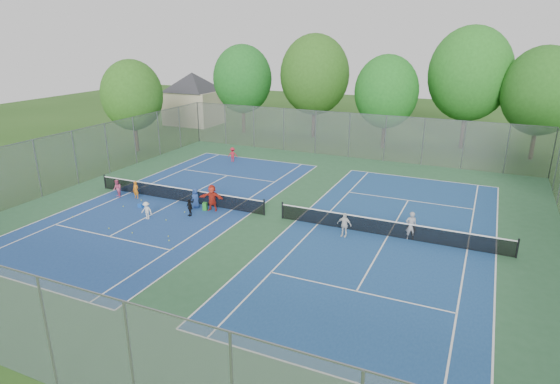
# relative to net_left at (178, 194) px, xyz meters

# --- Properties ---
(ground) EXTENTS (120.00, 120.00, 0.00)m
(ground) POSITION_rel_net_left_xyz_m (7.00, 0.00, -0.46)
(ground) COLOR #274E18
(ground) RESTS_ON ground
(court_pad) EXTENTS (32.00, 32.00, 0.01)m
(court_pad) POSITION_rel_net_left_xyz_m (7.00, 0.00, -0.45)
(court_pad) COLOR #295835
(court_pad) RESTS_ON ground
(court_left) EXTENTS (10.97, 23.77, 0.01)m
(court_left) POSITION_rel_net_left_xyz_m (0.00, 0.00, -0.44)
(court_left) COLOR navy
(court_left) RESTS_ON court_pad
(court_right) EXTENTS (10.97, 23.77, 0.01)m
(court_right) POSITION_rel_net_left_xyz_m (14.00, 0.00, -0.44)
(court_right) COLOR navy
(court_right) RESTS_ON court_pad
(net_left) EXTENTS (12.87, 0.10, 0.91)m
(net_left) POSITION_rel_net_left_xyz_m (0.00, 0.00, 0.00)
(net_left) COLOR black
(net_left) RESTS_ON ground
(net_right) EXTENTS (12.87, 0.10, 0.91)m
(net_right) POSITION_rel_net_left_xyz_m (14.00, 0.00, 0.00)
(net_right) COLOR black
(net_right) RESTS_ON ground
(fence_north) EXTENTS (32.00, 0.10, 4.00)m
(fence_north) POSITION_rel_net_left_xyz_m (7.00, 16.00, 1.54)
(fence_north) COLOR gray
(fence_north) RESTS_ON ground
(fence_south) EXTENTS (32.00, 0.10, 4.00)m
(fence_south) POSITION_rel_net_left_xyz_m (7.00, -16.00, 1.54)
(fence_south) COLOR gray
(fence_south) RESTS_ON ground
(fence_west) EXTENTS (0.10, 32.00, 4.00)m
(fence_west) POSITION_rel_net_left_xyz_m (-9.00, 0.00, 1.54)
(fence_west) COLOR gray
(fence_west) RESTS_ON ground
(house) EXTENTS (11.03, 11.03, 7.30)m
(house) POSITION_rel_net_left_xyz_m (-15.00, 24.00, 3.76)
(house) COLOR #B7A88C
(house) RESTS_ON ground
(tree_nw) EXTENTS (6.40, 6.40, 9.58)m
(tree_nw) POSITION_rel_net_left_xyz_m (-7.00, 22.00, 5.44)
(tree_nw) COLOR #443326
(tree_nw) RESTS_ON ground
(tree_nl) EXTENTS (7.20, 7.20, 10.69)m
(tree_nl) POSITION_rel_net_left_xyz_m (1.00, 23.00, 6.09)
(tree_nl) COLOR #443326
(tree_nl) RESTS_ON ground
(tree_nc) EXTENTS (6.00, 6.00, 8.85)m
(tree_nc) POSITION_rel_net_left_xyz_m (9.00, 21.00, 4.94)
(tree_nc) COLOR #443326
(tree_nc) RESTS_ON ground
(tree_nr) EXTENTS (7.60, 7.60, 11.42)m
(tree_nr) POSITION_rel_net_left_xyz_m (16.00, 24.00, 6.59)
(tree_nr) COLOR #443326
(tree_nr) RESTS_ON ground
(tree_ne) EXTENTS (6.60, 6.60, 9.77)m
(tree_ne) POSITION_rel_net_left_xyz_m (22.00, 22.00, 5.51)
(tree_ne) COLOR #443326
(tree_ne) RESTS_ON ground
(tree_side_w) EXTENTS (5.60, 5.60, 8.47)m
(tree_side_w) POSITION_rel_net_left_xyz_m (-12.00, 10.00, 4.79)
(tree_side_w) COLOR #443326
(tree_side_w) RESTS_ON ground
(ball_crate) EXTENTS (0.31, 0.31, 0.26)m
(ball_crate) POSITION_rel_net_left_xyz_m (-1.47, -2.01, -0.32)
(ball_crate) COLOR #164BAA
(ball_crate) RESTS_ON ground
(ball_hopper) EXTENTS (0.32, 0.32, 0.51)m
(ball_hopper) POSITION_rel_net_left_xyz_m (2.59, -0.76, -0.20)
(ball_hopper) COLOR green
(ball_hopper) RESTS_ON ground
(student_a) EXTENTS (0.44, 0.29, 1.21)m
(student_a) POSITION_rel_net_left_xyz_m (-2.92, -0.75, 0.15)
(student_a) COLOR orange
(student_a) RESTS_ON ground
(student_b) EXTENTS (0.76, 0.70, 1.25)m
(student_b) POSITION_rel_net_left_xyz_m (-4.19, -1.12, 0.17)
(student_b) COLOR #D5527B
(student_b) RESTS_ON ground
(student_c) EXTENTS (0.74, 0.45, 1.10)m
(student_c) POSITION_rel_net_left_xyz_m (0.22, -3.46, 0.10)
(student_c) COLOR silver
(student_c) RESTS_ON ground
(student_d) EXTENTS (0.69, 0.51, 1.08)m
(student_d) POSITION_rel_net_left_xyz_m (2.27, -1.95, 0.09)
(student_d) COLOR black
(student_d) RESTS_ON ground
(student_e) EXTENTS (0.74, 0.59, 1.31)m
(student_e) POSITION_rel_net_left_xyz_m (1.80, -0.60, 0.20)
(student_e) COLOR navy
(student_e) RESTS_ON ground
(student_f) EXTENTS (1.63, 0.73, 1.70)m
(student_f) POSITION_rel_net_left_xyz_m (3.05, -0.60, 0.40)
(student_f) COLOR red
(student_f) RESTS_ON ground
(child_far_baseline) EXTENTS (0.94, 0.74, 1.28)m
(child_far_baseline) POSITION_rel_net_left_xyz_m (-1.71, 10.26, 0.18)
(child_far_baseline) COLOR #B61A2B
(child_far_baseline) RESTS_ON ground
(instructor) EXTENTS (0.68, 0.55, 1.62)m
(instructor) POSITION_rel_net_left_xyz_m (15.17, 0.08, 0.35)
(instructor) COLOR gray
(instructor) RESTS_ON ground
(teen_court_b) EXTENTS (0.83, 0.38, 1.39)m
(teen_court_b) POSITION_rel_net_left_xyz_m (11.77, -1.01, 0.24)
(teen_court_b) COLOR silver
(teen_court_b) RESTS_ON ground
(tennis_ball_0) EXTENTS (0.07, 0.07, 0.07)m
(tennis_ball_0) POSITION_rel_net_left_xyz_m (1.41, -3.20, -0.42)
(tennis_ball_0) COLOR #BDE535
(tennis_ball_0) RESTS_ON ground
(tennis_ball_1) EXTENTS (0.07, 0.07, 0.07)m
(tennis_ball_1) POSITION_rel_net_left_xyz_m (-0.79, -5.58, -0.42)
(tennis_ball_1) COLOR #B2D631
(tennis_ball_1) RESTS_ON ground
(tennis_ball_2) EXTENTS (0.07, 0.07, 0.07)m
(tennis_ball_2) POSITION_rel_net_left_xyz_m (3.38, -5.52, -0.42)
(tennis_ball_2) COLOR #C6F037
(tennis_ball_2) RESTS_ON ground
(tennis_ball_3) EXTENTS (0.07, 0.07, 0.07)m
(tennis_ball_3) POSITION_rel_net_left_xyz_m (3.00, -5.09, -0.42)
(tennis_ball_3) COLOR gold
(tennis_ball_3) RESTS_ON ground
(tennis_ball_4) EXTENTS (0.07, 0.07, 0.07)m
(tennis_ball_4) POSITION_rel_net_left_xyz_m (-2.54, -2.46, -0.42)
(tennis_ball_4) COLOR #BDD431
(tennis_ball_4) RESTS_ON ground
(tennis_ball_5) EXTENTS (0.07, 0.07, 0.07)m
(tennis_ball_5) POSITION_rel_net_left_xyz_m (-4.10, -5.12, -0.42)
(tennis_ball_5) COLOR gold
(tennis_ball_5) RESTS_ON ground
(tennis_ball_6) EXTENTS (0.07, 0.07, 0.07)m
(tennis_ball_6) POSITION_rel_net_left_xyz_m (-1.56, -1.88, -0.42)
(tennis_ball_6) COLOR #B3C72E
(tennis_ball_6) RESTS_ON ground
(tennis_ball_7) EXTENTS (0.07, 0.07, 0.07)m
(tennis_ball_7) POSITION_rel_net_left_xyz_m (4.23, -2.03, -0.42)
(tennis_ball_7) COLOR #B8CF30
(tennis_ball_7) RESTS_ON ground
(tennis_ball_8) EXTENTS (0.07, 0.07, 0.07)m
(tennis_ball_8) POSITION_rel_net_left_xyz_m (1.66, -1.65, -0.42)
(tennis_ball_8) COLOR #BEDE33
(tennis_ball_8) RESTS_ON ground
(tennis_ball_9) EXTENTS (0.07, 0.07, 0.07)m
(tennis_ball_9) POSITION_rel_net_left_xyz_m (0.87, -5.54, -0.42)
(tennis_ball_9) COLOR #B1C62E
(tennis_ball_9) RESTS_ON ground
(tennis_ball_10) EXTENTS (0.07, 0.07, 0.07)m
(tennis_ball_10) POSITION_rel_net_left_xyz_m (4.16, -6.22, -0.42)
(tennis_ball_10) COLOR yellow
(tennis_ball_10) RESTS_ON ground
(tennis_ball_11) EXTENTS (0.07, 0.07, 0.07)m
(tennis_ball_11) POSITION_rel_net_left_xyz_m (-2.29, -1.03, -0.42)
(tennis_ball_11) COLOR #CEDE33
(tennis_ball_11) RESTS_ON ground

